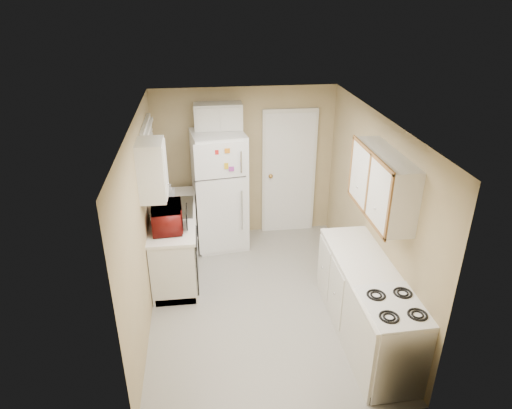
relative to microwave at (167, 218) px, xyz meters
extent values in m
plane|color=#B7B4AC|center=(1.15, -0.46, -1.05)|extent=(3.80, 3.80, 0.00)
plane|color=white|center=(1.15, -0.46, 1.35)|extent=(3.80, 3.80, 0.00)
plane|color=tan|center=(-0.25, -0.46, 0.15)|extent=(3.80, 3.80, 0.00)
plane|color=tan|center=(2.55, -0.46, 0.15)|extent=(3.80, 3.80, 0.00)
plane|color=tan|center=(1.15, 1.44, 0.15)|extent=(2.80, 2.80, 0.00)
plane|color=tan|center=(1.15, -2.36, 0.15)|extent=(2.80, 2.80, 0.00)
cube|color=silver|center=(0.05, 0.44, -0.60)|extent=(0.60, 1.80, 0.90)
cube|color=black|center=(0.34, -0.16, -0.56)|extent=(0.03, 0.58, 0.72)
cube|color=gray|center=(0.05, 0.59, -0.19)|extent=(0.54, 0.74, 0.16)
imported|color=maroon|center=(0.00, 0.00, 0.00)|extent=(0.58, 0.35, 0.37)
imported|color=white|center=(0.00, 0.93, -0.05)|extent=(0.12, 0.12, 0.22)
cube|color=silver|center=(-0.21, 0.59, 0.55)|extent=(0.10, 0.98, 1.08)
cube|color=silver|center=(-0.10, -0.24, 0.75)|extent=(0.30, 0.45, 0.70)
cube|color=white|center=(0.72, 1.09, -0.14)|extent=(0.84, 0.82, 1.82)
cube|color=silver|center=(0.75, 1.29, 0.95)|extent=(0.70, 0.30, 0.40)
cube|color=white|center=(1.85, 1.40, -0.03)|extent=(0.86, 0.06, 2.08)
cube|color=silver|center=(2.25, -1.26, -0.60)|extent=(0.60, 2.00, 0.90)
cube|color=white|center=(2.29, -1.90, -0.60)|extent=(0.62, 0.75, 0.90)
cube|color=silver|center=(2.40, -0.96, 0.75)|extent=(0.30, 1.20, 0.70)
camera|label=1|loc=(0.48, -5.28, 2.67)|focal=32.00mm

